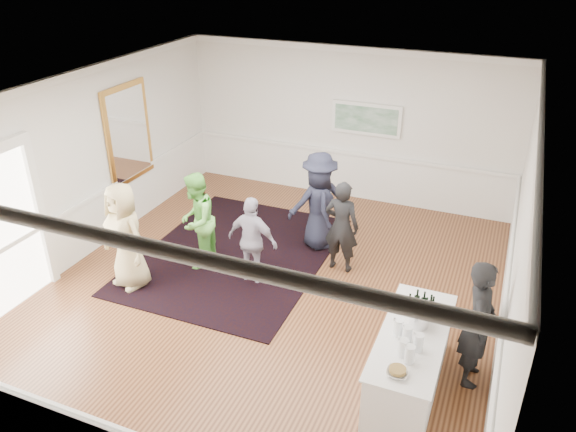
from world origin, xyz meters
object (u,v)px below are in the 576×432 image
at_px(guest_dark_a, 319,200).
at_px(guest_dark_b, 342,226).
at_px(guest_navy, 318,205).
at_px(nut_bowl, 397,371).
at_px(guest_lilac, 253,241).
at_px(guest_green, 197,221).
at_px(serving_table, 410,360).
at_px(ice_bucket, 419,318).
at_px(bartender, 479,324).
at_px(guest_tan, 125,236).

distance_m(guest_dark_a, guest_dark_b, 0.94).
xyz_separation_m(guest_navy, nut_bowl, (2.25, -3.71, 0.05)).
relative_size(guest_lilac, guest_dark_a, 0.84).
distance_m(guest_green, guest_dark_b, 2.43).
bearing_deg(guest_dark_a, guest_lilac, 29.64).
relative_size(serving_table, guest_dark_b, 1.26).
xyz_separation_m(ice_bucket, nut_bowl, (-0.05, -0.94, -0.08)).
relative_size(guest_green, ice_bucket, 6.45).
height_order(guest_green, guest_dark_b, guest_green).
relative_size(bartender, guest_lilac, 1.16).
relative_size(guest_green, guest_dark_a, 0.95).
bearing_deg(serving_table, guest_green, 158.54).
relative_size(guest_dark_a, guest_navy, 1.09).
bearing_deg(nut_bowl, bartender, 58.68).
bearing_deg(guest_dark_a, bartender, 98.46).
height_order(guest_tan, guest_navy, guest_tan).
distance_m(guest_tan, ice_bucket, 4.70).
bearing_deg(guest_dark_b, nut_bowl, 119.78).
height_order(guest_dark_a, guest_navy, guest_dark_a).
bearing_deg(guest_dark_b, guest_tan, 32.64).
bearing_deg(guest_dark_b, guest_lilac, 39.04).
relative_size(guest_green, nut_bowl, 6.73).
relative_size(guest_lilac, nut_bowl, 6.00).
height_order(guest_navy, ice_bucket, guest_navy).
relative_size(guest_dark_a, guest_dark_b, 1.10).
xyz_separation_m(guest_dark_a, guest_navy, (0.02, -0.09, -0.07)).
bearing_deg(serving_table, guest_dark_a, 127.13).
relative_size(guest_green, guest_dark_b, 1.04).
distance_m(serving_table, guest_green, 4.27).
distance_m(guest_tan, guest_green, 1.21).
bearing_deg(guest_lilac, guest_green, -1.01).
bearing_deg(guest_dark_a, serving_table, 86.19).
bearing_deg(guest_dark_a, nut_bowl, 79.97).
height_order(guest_lilac, ice_bucket, guest_lilac).
distance_m(guest_dark_a, ice_bucket, 3.68).
distance_m(guest_dark_a, nut_bowl, 4.42).
bearing_deg(bartender, guest_tan, 84.32).
height_order(guest_navy, nut_bowl, guest_navy).
bearing_deg(serving_table, ice_bucket, 82.26).
relative_size(serving_table, ice_bucket, 7.85).
distance_m(bartender, nut_bowl, 1.42).
xyz_separation_m(serving_table, nut_bowl, (-0.03, -0.76, 0.45)).
xyz_separation_m(serving_table, guest_dark_a, (-2.30, 3.04, 0.47)).
bearing_deg(guest_green, serving_table, 57.66).
bearing_deg(bartender, guest_lilac, 70.13).
xyz_separation_m(bartender, guest_dark_b, (-2.37, 1.89, -0.06)).
height_order(bartender, guest_dark_b, bartender).
bearing_deg(guest_navy, ice_bucket, -176.85).
distance_m(guest_tan, guest_navy, 3.36).
relative_size(bartender, guest_dark_a, 0.98).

